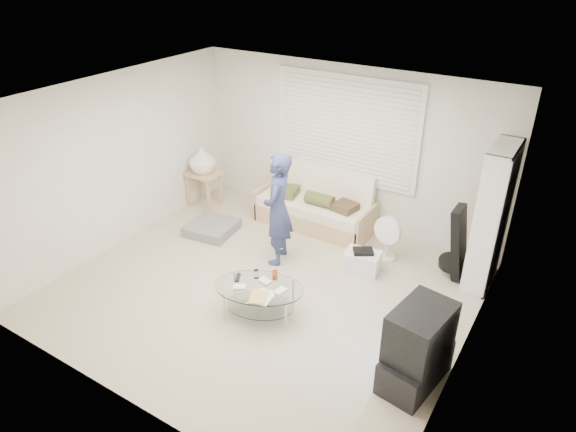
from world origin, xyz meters
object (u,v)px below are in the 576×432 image
Objects in this scene: bookshelf at (491,218)px; coffee_table at (259,292)px; futon_sofa at (315,208)px; tv_unit at (418,348)px.

bookshelf is 3.05m from coffee_table.
futon_sofa is 1.49× the size of coffee_table.
coffee_table is (-2.09, -2.13, -0.63)m from bookshelf.
futon_sofa reaches higher than coffee_table.
bookshelf reaches higher than futon_sofa.
bookshelf is at bearing 86.71° from tv_unit.
bookshelf is (2.62, -0.19, 0.66)m from futon_sofa.
tv_unit is 1.96m from coffee_table.
futon_sofa is 2.71m from bookshelf.
tv_unit is 0.73× the size of coffee_table.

